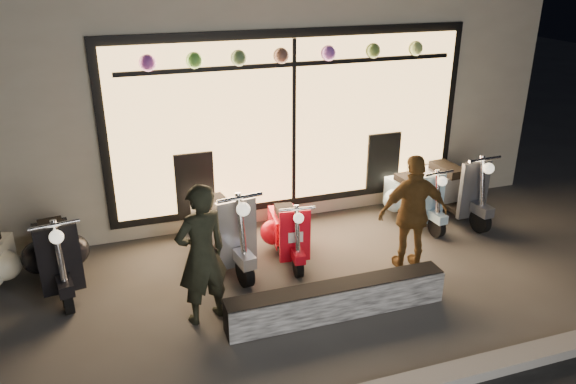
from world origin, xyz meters
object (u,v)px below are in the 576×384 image
(scooter_red, at_px, (287,229))
(man, at_px, (202,255))
(graffiti_barrier, at_px, (337,300))
(woman, at_px, (413,213))
(scooter_silver, at_px, (220,227))

(scooter_red, relative_size, man, 0.77)
(graffiti_barrier, bearing_deg, scooter_red, 92.40)
(man, xyz_separation_m, woman, (2.76, 0.28, -0.04))
(graffiti_barrier, bearing_deg, scooter_silver, 118.43)
(scooter_red, distance_m, man, 1.85)
(graffiti_barrier, distance_m, scooter_silver, 2.01)
(graffiti_barrier, distance_m, man, 1.61)
(graffiti_barrier, xyz_separation_m, scooter_red, (-0.07, 1.58, 0.16))
(graffiti_barrier, height_order, woman, woman)
(scooter_silver, bearing_deg, man, -118.17)
(scooter_silver, distance_m, woman, 2.53)
(man, bearing_deg, scooter_silver, -127.42)
(man, bearing_deg, scooter_red, -157.13)
(scooter_silver, height_order, woman, woman)
(scooter_red, bearing_deg, graffiti_barrier, -81.53)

